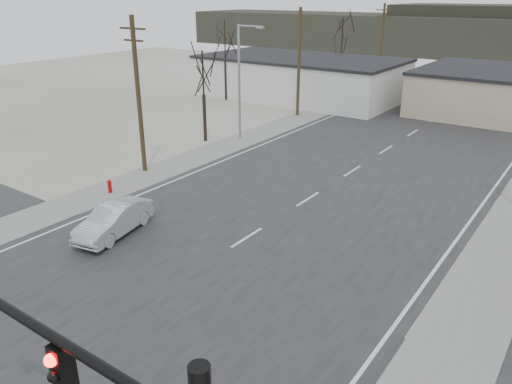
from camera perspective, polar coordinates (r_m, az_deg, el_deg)
ground at (r=19.75m, az=-15.36°, el=-13.83°), size 140.00×140.00×0.00m
main_road at (r=30.05m, az=6.88°, el=-0.24°), size 18.00×110.00×0.05m
cross_road at (r=19.74m, az=-15.36°, el=-13.78°), size 90.00×10.00×0.04m
sidewalk_left at (r=39.53m, az=-3.14°, el=5.36°), size 3.00×90.00×0.06m
fire_hydrant at (r=31.11m, az=-16.38°, el=0.63°), size 0.24×0.24×0.87m
building_left_far at (r=58.20m, az=5.07°, el=12.93°), size 22.30×12.30×4.50m
upole_left_b at (r=33.26m, az=-13.31°, el=10.86°), size 2.20×0.30×10.00m
upole_left_c at (r=48.69m, az=4.93°, el=14.71°), size 2.20×0.30×10.00m
upole_left_d at (r=66.60m, az=14.13°, el=16.09°), size 2.20×0.30×10.00m
streetlight_main at (r=40.08m, az=-1.71°, el=13.03°), size 2.40×0.25×9.00m
tree_left_near at (r=39.90m, az=-6.08°, el=13.09°), size 3.30×3.30×7.35m
tree_left_far at (r=62.05m, az=9.81°, el=17.01°), size 3.96×3.96×8.82m
tree_left_mid at (r=56.17m, az=-3.58°, el=16.79°), size 3.96×3.96×8.82m
hill_left at (r=112.67m, az=10.51°, el=17.63°), size 70.00×18.00×7.00m
sedan_crossing at (r=25.67m, az=-15.93°, el=-3.05°), size 2.54×4.87×1.53m
car_far_a at (r=58.08m, az=21.36°, el=10.14°), size 2.96×5.95×1.66m
car_far_b at (r=68.57m, az=23.00°, el=11.39°), size 1.82×4.09×1.37m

